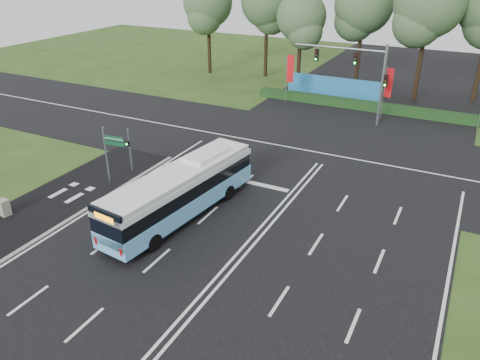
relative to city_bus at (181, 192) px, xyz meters
name	(u,v)px	position (x,y,z in m)	size (l,w,h in m)	color
ground	(259,230)	(4.61, 0.69, -1.60)	(120.00, 120.00, 0.00)	#2A4918
road_main	(259,229)	(4.61, 0.69, -1.58)	(20.00, 120.00, 0.04)	black
road_cross	(326,154)	(4.61, 12.69, -1.58)	(120.00, 14.00, 0.05)	black
bike_path	(54,203)	(-7.89, -2.31, -1.57)	(5.00, 18.00, 0.06)	black
kerb_strip	(83,211)	(-5.49, -2.31, -1.54)	(0.25, 18.00, 0.12)	gray
city_bus	(181,192)	(0.00, 0.00, 0.00)	(3.60, 11.28, 3.18)	#66B4EE
pedestrian_signal	(129,149)	(-6.58, 3.55, 0.10)	(0.27, 0.40, 3.12)	gray
street_sign	(110,149)	(-6.43, 1.53, 0.87)	(1.52, 0.25, 3.91)	gray
utility_cabinet	(4,208)	(-9.25, -4.67, -1.09)	(0.62, 0.52, 1.03)	#A8A287
banner_flag_left	(289,72)	(-2.86, 23.64, 1.63)	(0.74, 0.08, 4.99)	gray
banner_flag_mid	(387,86)	(6.80, 22.85, 1.54)	(0.70, 0.22, 4.85)	gray
traffic_light_gantry	(363,71)	(4.82, 21.19, 3.06)	(8.41, 0.28, 7.00)	gray
hedge	(365,106)	(4.61, 25.19, -1.20)	(22.00, 1.20, 0.80)	#143816
blue_hoarding	(334,88)	(0.61, 27.69, -0.50)	(10.00, 0.30, 2.20)	#1F6FAD
eucalyptus_row	(406,7)	(6.03, 31.99, 7.28)	(48.48, 9.34, 12.94)	black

